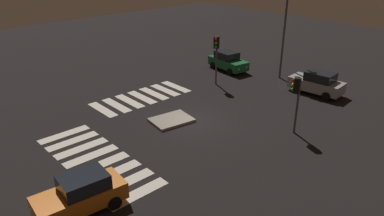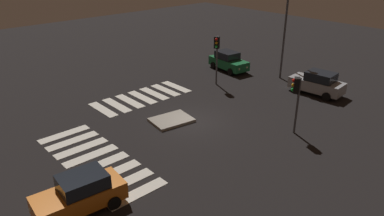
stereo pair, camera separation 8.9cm
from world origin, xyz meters
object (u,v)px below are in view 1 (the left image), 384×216
at_px(car_orange, 81,194).
at_px(traffic_light_west, 296,92).
at_px(car_green, 228,61).
at_px(car_silver, 317,83).
at_px(traffic_light_south, 216,49).
at_px(traffic_island, 171,120).
at_px(street_lamp, 286,15).

relative_size(car_orange, traffic_light_west, 1.12).
bearing_deg(car_green, car_orange, -58.53).
relative_size(car_silver, traffic_light_south, 1.04).
distance_m(traffic_island, car_orange, 9.67).
xyz_separation_m(car_orange, traffic_light_west, (-13.25, 2.07, 1.92)).
bearing_deg(traffic_light_south, car_silver, 91.34).
bearing_deg(traffic_island, car_silver, 161.86).
xyz_separation_m(traffic_light_south, traffic_light_west, (2.67, 9.30, -0.36)).
distance_m(car_silver, street_lamp, 6.30).
relative_size(traffic_island, traffic_light_south, 0.71).
bearing_deg(traffic_island, traffic_light_west, 126.03).
bearing_deg(car_orange, car_silver, -173.81).
bearing_deg(car_orange, traffic_light_south, -150.54).
distance_m(traffic_light_south, traffic_light_west, 9.69).
height_order(car_orange, street_lamp, street_lamp).
xyz_separation_m(traffic_island, car_green, (-11.02, -5.00, 0.77)).
xyz_separation_m(car_silver, street_lamp, (-1.03, -4.19, 4.59)).
distance_m(car_silver, car_green, 8.89).
bearing_deg(traffic_island, traffic_light_south, -157.84).
relative_size(car_silver, car_green, 1.03).
xyz_separation_m(traffic_island, car_silver, (-11.77, 3.86, 0.80)).
height_order(car_silver, street_lamp, street_lamp).
relative_size(traffic_island, traffic_light_west, 0.80).
distance_m(car_green, traffic_light_west, 13.17).
distance_m(car_silver, car_orange, 20.41).
height_order(traffic_island, car_orange, car_orange).
bearing_deg(car_green, street_lamp, 27.01).
distance_m(car_orange, street_lamp, 22.41).
height_order(car_silver, car_orange, car_silver).
bearing_deg(street_lamp, car_silver, 76.25).
xyz_separation_m(car_silver, car_orange, (20.41, 0.41, -0.04)).
distance_m(car_silver, traffic_light_south, 8.47).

